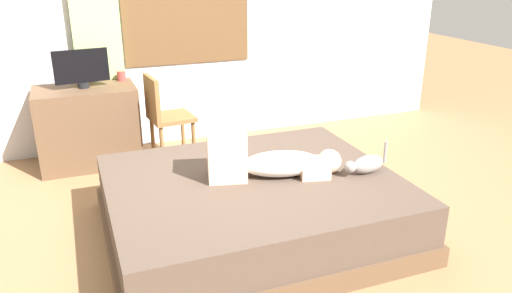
{
  "coord_description": "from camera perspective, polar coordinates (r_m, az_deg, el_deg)",
  "views": [
    {
      "loc": [
        -0.98,
        -2.8,
        1.85
      ],
      "look_at": [
        0.21,
        0.32,
        0.57
      ],
      "focal_mm": 34.85,
      "sensor_mm": 36.0,
      "label": 1
    }
  ],
  "objects": [
    {
      "name": "back_wall_with_window",
      "position": [
        5.19,
        -10.29,
        16.12
      ],
      "size": [
        6.4,
        0.14,
        2.9
      ],
      "color": "silver",
      "rests_on": "ground"
    },
    {
      "name": "chair_by_desk",
      "position": [
        4.65,
        -10.54,
        3.75
      ],
      "size": [
        0.42,
        0.42,
        0.86
      ],
      "color": "brown",
      "rests_on": "ground"
    },
    {
      "name": "cat",
      "position": [
        3.57,
        12.49,
        -2.02
      ],
      "size": [
        0.36,
        0.14,
        0.21
      ],
      "color": "gray",
      "rests_on": "bed"
    },
    {
      "name": "bed",
      "position": [
        3.53,
        -0.36,
        -6.85
      ],
      "size": [
        2.01,
        1.7,
        0.42
      ],
      "color": "brown",
      "rests_on": "ground"
    },
    {
      "name": "curtain_left",
      "position": [
        5.01,
        -17.81,
        12.31
      ],
      "size": [
        0.44,
        0.06,
        2.37
      ],
      "primitive_type": "cube",
      "color": "#ADCC75",
      "rests_on": "ground"
    },
    {
      "name": "person_lying",
      "position": [
        3.43,
        1.36,
        -1.61
      ],
      "size": [
        0.94,
        0.45,
        0.34
      ],
      "color": "silver",
      "rests_on": "bed"
    },
    {
      "name": "cup",
      "position": [
        4.99,
        -15.18,
        7.83
      ],
      "size": [
        0.08,
        0.08,
        0.09
      ],
      "primitive_type": "cylinder",
      "color": "#B23D38",
      "rests_on": "desk"
    },
    {
      "name": "ground_plane",
      "position": [
        3.5,
        -1.36,
        -11.03
      ],
      "size": [
        16.0,
        16.0,
        0.0
      ],
      "primitive_type": "plane",
      "color": "olive"
    },
    {
      "name": "desk",
      "position": [
        4.91,
        -18.66,
        2.2
      ],
      "size": [
        0.9,
        0.56,
        0.74
      ],
      "color": "brown",
      "rests_on": "ground"
    },
    {
      "name": "tv_monitor",
      "position": [
        4.77,
        -19.41,
        8.49
      ],
      "size": [
        0.48,
        0.1,
        0.35
      ],
      "color": "black",
      "rests_on": "desk"
    }
  ]
}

